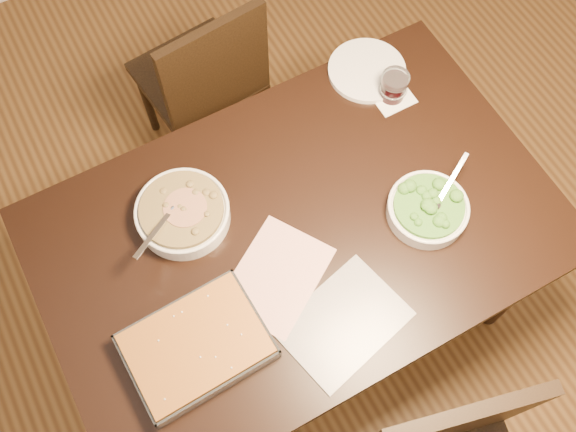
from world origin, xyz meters
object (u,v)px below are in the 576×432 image
object	(u,v)px
table	(299,242)
stew_bowl	(183,213)
broccoli_bowl	(428,209)
dinner_plate	(367,70)
wine_tumbler	(394,86)
chair_far	(206,80)
baking_dish	(197,346)

from	to	relation	value
table	stew_bowl	distance (m)	0.34
broccoli_bowl	dinner_plate	world-z (taller)	broccoli_bowl
wine_tumbler	dinner_plate	bearing A→B (deg)	99.76
stew_bowl	dinner_plate	xyz separation A→B (m)	(0.70, 0.18, -0.03)
table	stew_bowl	size ratio (longest dim) A/B	5.41
dinner_plate	chair_far	size ratio (longest dim) A/B	0.28
stew_bowl	broccoli_bowl	bearing A→B (deg)	-27.53
table	dinner_plate	bearing A→B (deg)	39.44
table	baking_dish	world-z (taller)	baking_dish
baking_dish	wine_tumbler	bearing A→B (deg)	24.15
broccoli_bowl	baking_dish	world-z (taller)	broccoli_bowl
broccoli_bowl	chair_far	distance (m)	1.00
stew_bowl	chair_far	bearing A→B (deg)	62.27
wine_tumbler	chair_far	bearing A→B (deg)	127.23
stew_bowl	dinner_plate	bearing A→B (deg)	14.49
chair_far	baking_dish	bearing A→B (deg)	58.95
table	stew_bowl	bearing A→B (deg)	145.39
baking_dish	chair_far	xyz separation A→B (m)	(0.44, 0.94, -0.31)
broccoli_bowl	wine_tumbler	xyz separation A→B (m)	(0.13, 0.38, 0.02)
stew_bowl	chair_far	world-z (taller)	stew_bowl
stew_bowl	baking_dish	world-z (taller)	stew_bowl
baking_dish	broccoli_bowl	bearing A→B (deg)	0.99
chair_far	table	bearing A→B (deg)	79.77
wine_tumbler	stew_bowl	bearing A→B (deg)	-174.51
wine_tumbler	chair_far	size ratio (longest dim) A/B	0.11
wine_tumbler	table	bearing A→B (deg)	-151.45
table	baking_dish	size ratio (longest dim) A/B	4.02
stew_bowl	table	bearing A→B (deg)	-34.61
table	wine_tumbler	size ratio (longest dim) A/B	15.32
table	baking_dish	bearing A→B (deg)	-156.59
table	broccoli_bowl	xyz separation A→B (m)	(0.33, -0.13, 0.13)
wine_tumbler	dinner_plate	distance (m)	0.12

